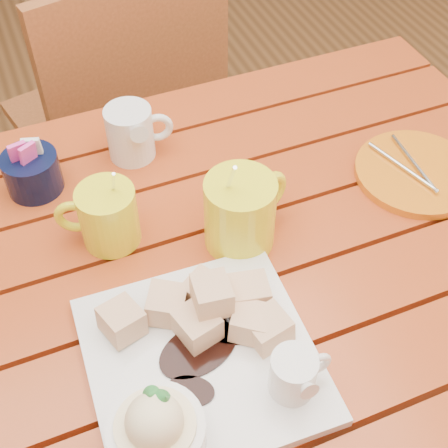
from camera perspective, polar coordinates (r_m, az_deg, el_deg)
name	(u,v)px	position (r m, az deg, el deg)	size (l,w,h in m)	color
table	(193,312)	(0.95, -2.87, -8.03)	(1.20, 0.79, 0.75)	#A23F14
dessert_plate	(197,367)	(0.75, -2.52, -12.97)	(0.28, 0.28, 0.11)	white
coffee_mug_left	(107,215)	(0.88, -10.69, 0.77)	(0.11, 0.08, 0.14)	yellow
coffee_mug_right	(242,211)	(0.86, 1.61, 1.19)	(0.14, 0.10, 0.17)	yellow
cream_pitcher	(132,132)	(1.01, -8.45, 8.35)	(0.11, 0.09, 0.09)	white
sugar_caddy	(32,172)	(0.99, -17.14, 4.59)	(0.09, 0.09, 0.09)	black
orange_saucer	(418,172)	(1.03, 17.30, 4.53)	(0.19, 0.19, 0.02)	orange
chair_far	(125,117)	(1.52, -9.04, 9.65)	(0.50, 0.50, 0.89)	brown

